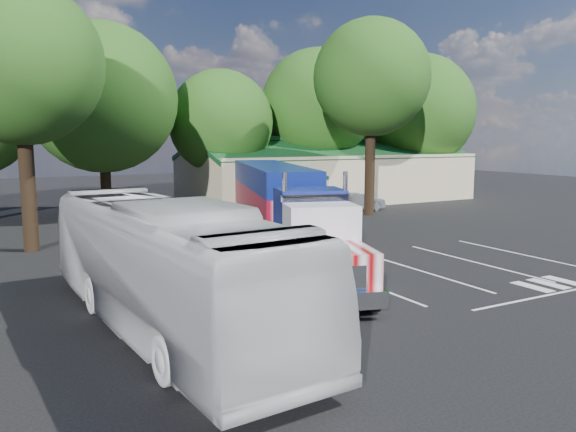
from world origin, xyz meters
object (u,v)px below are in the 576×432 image
semi_truck (281,201)px  tour_bus (166,265)px  woman (311,233)px  silver_sedan (358,202)px  bicycle (337,224)px

semi_truck → tour_bus: (-8.15, -8.41, -0.52)m
tour_bus → semi_truck: bearing=41.3°
woman → silver_sedan: (10.40, 10.50, -0.07)m
tour_bus → woman: bearing=35.3°
semi_truck → woman: semi_truck is taller
tour_bus → silver_sedan: (19.98, 18.50, -1.17)m
bicycle → silver_sedan: silver_sedan is taller
woman → tour_bus: (-9.58, -8.00, 1.10)m
semi_truck → silver_sedan: (11.83, 10.09, -1.69)m
woman → silver_sedan: 14.78m
semi_truck → silver_sedan: bearing=57.8°
tour_bus → silver_sedan: 27.25m
semi_truck → woman: (1.43, -0.41, -1.62)m
bicycle → woman: bearing=-146.1°
woman → tour_bus: bearing=123.2°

